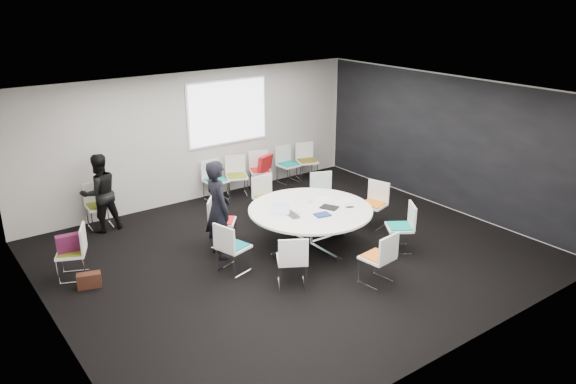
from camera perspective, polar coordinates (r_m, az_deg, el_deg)
room_shell at (r=9.52m, az=0.91°, el=1.47°), size 8.08×7.08×2.88m
conference_table at (r=10.08m, az=2.27°, el=-2.70°), size 2.22×2.22×0.73m
projection_screen at (r=12.57m, az=-6.11°, el=8.07°), size 1.90×0.03×1.35m
chair_ring_a at (r=11.15m, az=8.61°, el=-2.09°), size 0.56×0.57×0.88m
chair_ring_b at (r=11.56m, az=3.60°, el=-1.08°), size 0.59×0.59×0.88m
chair_ring_c at (r=11.34m, az=-2.18°, el=-1.49°), size 0.50×0.49×0.88m
chair_ring_d at (r=10.31m, az=-6.71°, el=-3.88°), size 0.64×0.64×0.88m
chair_ring_e at (r=9.33m, az=-5.60°, el=-6.52°), size 0.56×0.56×0.88m
chair_ring_f at (r=8.88m, az=0.41°, el=-7.87°), size 0.63×0.62×0.88m
chair_ring_g at (r=9.05m, az=9.06°, el=-7.56°), size 0.51×0.50×0.88m
chair_ring_h at (r=10.21m, az=11.27°, el=-4.41°), size 0.63×0.63×0.88m
chair_back_a at (r=12.48m, az=-7.35°, el=0.41°), size 0.48×0.47×0.88m
chair_back_b at (r=12.72m, az=-5.20°, el=0.87°), size 0.60×0.59×0.88m
chair_back_c at (r=13.06m, az=-2.84°, el=1.45°), size 0.60×0.59×0.88m
chair_back_d at (r=13.50m, az=0.02°, el=2.10°), size 0.49×0.47×0.88m
chair_back_e at (r=13.78m, az=1.92°, el=2.46°), size 0.58×0.57×0.88m
chair_spare_left at (r=9.73m, az=-20.96°, el=-6.67°), size 0.60×0.60×0.88m
chair_person_back at (r=11.56m, az=-18.58°, el=-2.15°), size 0.49×0.48×0.88m
person_main at (r=9.66m, az=-7.14°, el=-1.77°), size 0.48×0.67×1.74m
person_back at (r=11.24m, az=-18.59°, el=-0.09°), size 0.78×0.63×1.53m
laptop at (r=9.73m, az=0.68°, el=-2.24°), size 0.28×0.39×0.03m
laptop_lid at (r=9.69m, az=-0.71°, el=-1.60°), size 0.18×0.26×0.22m
notebook_black at (r=10.06m, az=4.22°, el=-1.56°), size 0.33×0.37×0.02m
tablet_folio at (r=9.72m, az=3.50°, el=-2.32°), size 0.29×0.25×0.03m
papers_right at (r=10.48m, az=3.54°, el=-0.69°), size 0.33×0.26×0.00m
papers_front at (r=10.38m, az=5.81°, el=-0.96°), size 0.31×0.23×0.00m
cup at (r=10.24m, az=2.25°, el=-0.91°), size 0.08×0.08×0.09m
phone at (r=10.12m, az=6.29°, el=-1.52°), size 0.16×0.12×0.01m
maroon_bag at (r=9.60m, az=-21.30°, el=-4.83°), size 0.41×0.18×0.28m
brown_bag at (r=9.42m, az=-19.55°, el=-8.46°), size 0.39×0.26×0.24m
red_jacket at (r=12.75m, az=-2.34°, el=2.99°), size 0.47×0.31×0.36m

